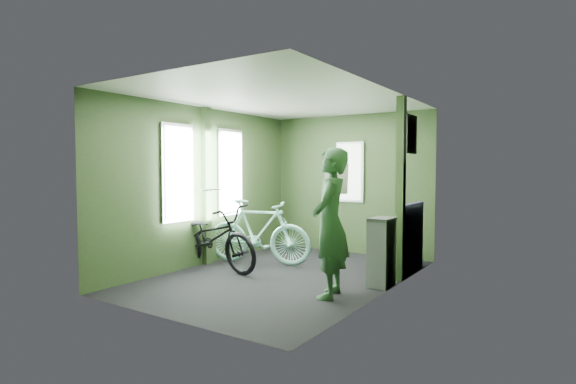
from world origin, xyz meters
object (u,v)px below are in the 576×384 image
at_px(bicycle_black, 213,269).
at_px(waste_box, 381,252).
at_px(bench_seat, 397,251).
at_px(bicycle_mint, 258,264).
at_px(passenger, 330,223).

bearing_deg(bicycle_black, waste_box, -70.75).
bearing_deg(waste_box, bench_seat, 97.42).
distance_m(bicycle_mint, passenger, 2.07).
distance_m(bicycle_mint, bench_seat, 2.01).
height_order(bicycle_black, bench_seat, bench_seat).
bearing_deg(passenger, bench_seat, 157.76).
bearing_deg(passenger, bicycle_black, -114.01).
bearing_deg(waste_box, passenger, -112.53).
bearing_deg(passenger, bicycle_mint, -134.04).
distance_m(bicycle_black, bicycle_mint, 0.70).
height_order(passenger, waste_box, passenger).
bearing_deg(bench_seat, bicycle_mint, -160.22).
bearing_deg(waste_box, bicycle_black, -169.42).
xyz_separation_m(bicycle_black, passenger, (2.01, -0.30, 0.82)).
bearing_deg(bicycle_black, bicycle_mint, -20.37).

